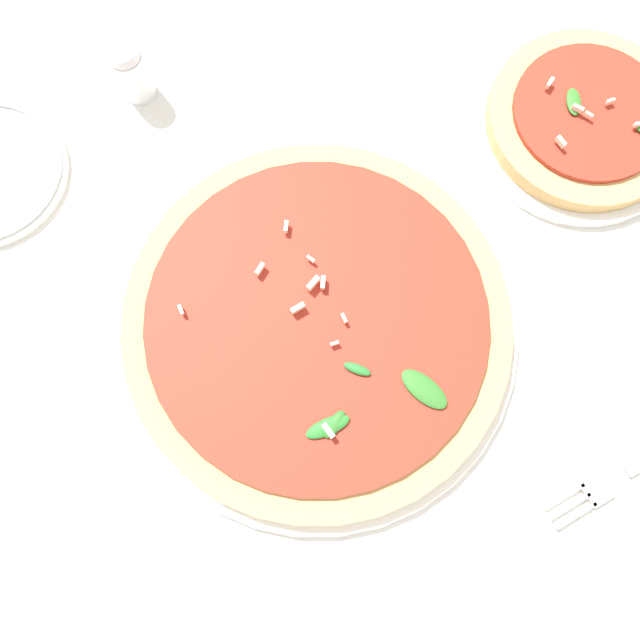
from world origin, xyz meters
The scene contains 4 objects.
ground_plane centered at (0.00, 0.00, 0.00)m, with size 6.00×6.00×0.00m, color silver.
pizza_arugula_main centered at (0.00, 0.03, 0.02)m, with size 0.37×0.37×0.05m.
pizza_personal_side centered at (-0.28, -0.15, 0.02)m, with size 0.21×0.21×0.05m.
shaker_pepper centered at (0.16, -0.24, 0.03)m, with size 0.03×0.03×0.07m.
Camera 1 is at (0.01, 0.17, 0.57)m, focal length 35.00 mm.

